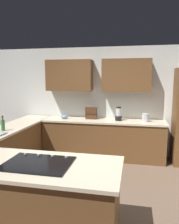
% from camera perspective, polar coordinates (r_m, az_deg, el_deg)
% --- Properties ---
extents(ground_plane, '(14.00, 14.00, 0.00)m').
position_cam_1_polar(ground_plane, '(3.79, 1.13, -20.70)').
color(ground_plane, brown).
extents(wall_back, '(6.00, 0.44, 2.60)m').
position_cam_1_polar(wall_back, '(5.34, 4.43, 4.46)').
color(wall_back, silver).
rests_on(wall_back, ground).
extents(lower_cabinets_back, '(2.80, 0.60, 0.86)m').
position_cam_1_polar(lower_cabinets_back, '(5.21, 3.53, -7.20)').
color(lower_cabinets_back, brown).
rests_on(lower_cabinets_back, ground).
extents(countertop_back, '(2.84, 0.64, 0.04)m').
position_cam_1_polar(countertop_back, '(5.11, 3.58, -2.34)').
color(countertop_back, beige).
rests_on(countertop_back, lower_cabinets_back).
extents(lower_cabinets_side, '(0.60, 2.90, 0.86)m').
position_cam_1_polar(lower_cabinets_side, '(4.72, -20.12, -9.45)').
color(lower_cabinets_side, brown).
rests_on(lower_cabinets_side, ground).
extents(countertop_side, '(0.64, 2.94, 0.04)m').
position_cam_1_polar(countertop_side, '(4.60, -20.42, -4.12)').
color(countertop_side, beige).
rests_on(countertop_side, lower_cabinets_side).
extents(island_base, '(1.82, 0.82, 0.86)m').
position_cam_1_polar(island_base, '(2.83, -12.94, -21.88)').
color(island_base, brown).
rests_on(island_base, ground).
extents(island_top, '(1.90, 0.90, 0.04)m').
position_cam_1_polar(island_top, '(2.63, -13.28, -13.41)').
color(island_top, beige).
rests_on(island_top, island_base).
extents(cooktop, '(0.76, 0.56, 0.03)m').
position_cam_1_polar(cooktop, '(2.63, -13.25, -12.81)').
color(cooktop, black).
rests_on(cooktop, island_top).
extents(blender, '(0.15, 0.15, 0.32)m').
position_cam_1_polar(blender, '(5.06, 7.55, -0.71)').
color(blender, black).
rests_on(blender, countertop_back).
extents(mixing_bowl, '(0.17, 0.17, 0.09)m').
position_cam_1_polar(mixing_bowl, '(5.32, -6.58, -1.21)').
color(mixing_bowl, '#668CB2').
rests_on(mixing_bowl, countertop_back).
extents(spice_rack, '(0.27, 0.11, 0.29)m').
position_cam_1_polar(spice_rack, '(5.21, 0.45, -0.29)').
color(spice_rack, '#472B19').
rests_on(spice_rack, countertop_back).
extents(kettle, '(0.16, 0.16, 0.18)m').
position_cam_1_polar(kettle, '(5.06, 14.33, -1.43)').
color(kettle, '#B7BABF').
rests_on(kettle, countertop_back).
extents(dish_soap_bottle, '(0.07, 0.07, 0.28)m').
position_cam_1_polar(dish_soap_bottle, '(4.36, -21.59, -3.12)').
color(dish_soap_bottle, '#336B38').
rests_on(dish_soap_bottle, countertop_side).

